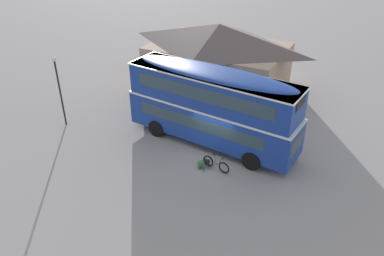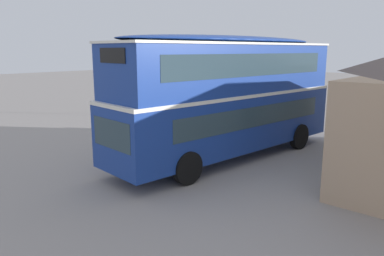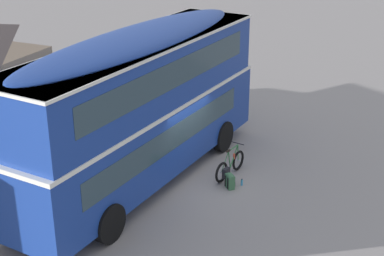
% 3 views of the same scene
% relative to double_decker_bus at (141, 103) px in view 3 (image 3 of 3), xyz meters
% --- Properties ---
extents(ground_plane, '(120.00, 120.00, 0.00)m').
position_rel_double_decker_bus_xyz_m(ground_plane, '(0.67, -1.14, -2.64)').
color(ground_plane, gray).
extents(double_decker_bus, '(10.80, 3.48, 4.79)m').
position_rel_double_decker_bus_xyz_m(double_decker_bus, '(0.00, 0.00, 0.00)').
color(double_decker_bus, black).
rests_on(double_decker_bus, ground).
extents(touring_bicycle, '(1.72, 0.50, 1.00)m').
position_rel_double_decker_bus_xyz_m(touring_bicycle, '(1.38, -2.42, -2.27)').
color(touring_bicycle, black).
rests_on(touring_bicycle, ground).
extents(backpack_on_ground, '(0.38, 0.38, 0.50)m').
position_rel_double_decker_bus_xyz_m(backpack_on_ground, '(0.67, -2.71, -2.39)').
color(backpack_on_ground, '#386642').
rests_on(backpack_on_ground, ground).
extents(water_bottle_blue_sports, '(0.07, 0.07, 0.22)m').
position_rel_double_decker_bus_xyz_m(water_bottle_blue_sports, '(0.99, -2.99, -2.54)').
color(water_bottle_blue_sports, '#338CBF').
rests_on(water_bottle_blue_sports, ground).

